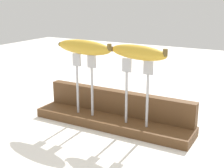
{
  "coord_description": "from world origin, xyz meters",
  "views": [
    {
      "loc": [
        0.41,
        -0.74,
        0.37
      ],
      "look_at": [
        0.0,
        0.0,
        0.13
      ],
      "focal_mm": 50.37,
      "sensor_mm": 36.0,
      "label": 1
    }
  ],
  "objects_px": {
    "banana_raised_right": "(138,52)",
    "fork_stand_left": "(84,79)",
    "banana_raised_left": "(84,47)",
    "fork_stand_right": "(137,86)"
  },
  "relations": [
    {
      "from": "fork_stand_left",
      "to": "banana_raised_left",
      "type": "xyz_separation_m",
      "value": [
        -0.0,
        0.0,
        0.09
      ]
    },
    {
      "from": "fork_stand_left",
      "to": "fork_stand_right",
      "type": "bearing_deg",
      "value": -0.0
    },
    {
      "from": "fork_stand_left",
      "to": "fork_stand_right",
      "type": "xyz_separation_m",
      "value": [
        0.17,
        -0.0,
        0.0
      ]
    },
    {
      "from": "banana_raised_left",
      "to": "banana_raised_right",
      "type": "distance_m",
      "value": 0.17
    },
    {
      "from": "banana_raised_left",
      "to": "fork_stand_right",
      "type": "bearing_deg",
      "value": -0.0
    },
    {
      "from": "fork_stand_right",
      "to": "banana_raised_right",
      "type": "relative_size",
      "value": 1.0
    },
    {
      "from": "banana_raised_left",
      "to": "banana_raised_right",
      "type": "height_order",
      "value": "banana_raised_left"
    },
    {
      "from": "fork_stand_right",
      "to": "fork_stand_left",
      "type": "bearing_deg",
      "value": 180.0
    },
    {
      "from": "banana_raised_right",
      "to": "fork_stand_left",
      "type": "bearing_deg",
      "value": -179.99
    },
    {
      "from": "fork_stand_left",
      "to": "banana_raised_right",
      "type": "relative_size",
      "value": 0.99
    }
  ]
}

